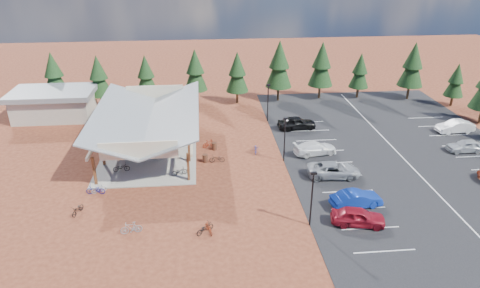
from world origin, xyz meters
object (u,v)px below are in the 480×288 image
(trash_bin_1, at_px, (214,146))
(car_4, at_px, (297,123))
(lamp_post_0, at_px, (312,195))
(bike_10, at_px, (95,190))
(bike_5, at_px, (155,156))
(bike_12, at_px, (205,228))
(bike_2, at_px, (122,138))
(bike_3, at_px, (135,124))
(car_3, at_px, (315,148))
(outbuilding, at_px, (54,104))
(car_0, at_px, (358,217))
(lamp_post_2, at_px, (268,100))
(bike_4, at_px, (179,171))
(bike_9, at_px, (99,189))
(bike_pavilion, at_px, (148,117))
(trash_bin_0, at_px, (205,158))
(car_1, at_px, (356,199))
(car_2, at_px, (334,170))
(bike_7, at_px, (168,127))
(bike_15, at_px, (209,144))
(car_8, at_px, (465,146))
(bike_11, at_px, (208,228))
(bike_0, at_px, (121,168))
(car_9, at_px, (455,127))
(bike_13, at_px, (131,228))
(lamp_post_1, at_px, (285,136))
(bike_6, at_px, (163,134))
(bike_16, at_px, (217,159))
(bike_14, at_px, (256,149))
(bike_1, at_px, (136,155))

(trash_bin_1, bearing_deg, car_4, 25.57)
(lamp_post_0, height_order, bike_10, lamp_post_0)
(bike_5, xyz_separation_m, bike_12, (5.26, -13.59, -0.18))
(bike_10, bearing_deg, bike_5, 147.58)
(bike_2, distance_m, bike_3, 4.34)
(bike_3, height_order, car_3, car_3)
(outbuilding, relative_size, bike_3, 7.43)
(trash_bin_1, bearing_deg, car_0, -53.86)
(lamp_post_2, bearing_deg, bike_4, -128.52)
(bike_9, bearing_deg, lamp_post_0, -135.23)
(bike_pavilion, distance_m, car_0, 25.94)
(trash_bin_0, distance_m, bike_2, 11.73)
(bike_9, relative_size, car_1, 0.31)
(bike_9, relative_size, car_2, 0.27)
(lamp_post_2, bearing_deg, car_3, -70.01)
(bike_pavilion, xyz_separation_m, trash_bin_0, (6.34, -4.41, -3.37))
(bike_2, xyz_separation_m, bike_3, (0.98, 4.23, -0.04))
(trash_bin_0, bearing_deg, bike_7, 117.04)
(bike_15, xyz_separation_m, car_8, (29.45, -3.93, 0.27))
(lamp_post_2, bearing_deg, lamp_post_0, -90.00)
(outbuilding, xyz_separation_m, lamp_post_2, (29.00, -4.00, 0.95))
(car_1, bearing_deg, lamp_post_0, 107.37)
(bike_11, bearing_deg, bike_12, 161.81)
(car_2, bearing_deg, outbuilding, 64.09)
(bike_2, relative_size, bike_15, 1.14)
(bike_0, xyz_separation_m, car_0, (21.56, -11.34, 0.26))
(outbuilding, height_order, lamp_post_0, lamp_post_0)
(bike_0, xyz_separation_m, car_9, (40.65, 6.81, 0.26))
(bike_11, distance_m, bike_13, 6.39)
(trash_bin_0, relative_size, bike_11, 0.58)
(bike_pavilion, xyz_separation_m, car_3, (18.88, -3.66, -3.07))
(car_8, bearing_deg, bike_9, -81.37)
(bike_0, distance_m, car_3, 21.50)
(bike_12, relative_size, car_9, 0.37)
(lamp_post_1, bearing_deg, bike_6, 151.25)
(lamp_post_2, bearing_deg, bike_16, -122.33)
(car_8, distance_m, car_9, 5.75)
(bike_pavilion, relative_size, bike_10, 10.70)
(bike_3, bearing_deg, bike_14, -126.63)
(bike_13, bearing_deg, bike_9, -159.23)
(outbuilding, xyz_separation_m, bike_9, (10.00, -20.95, -1.58))
(bike_5, bearing_deg, bike_9, 139.74)
(car_0, bearing_deg, bike_11, 101.75)
(lamp_post_1, xyz_separation_m, trash_bin_0, (-8.66, 0.59, -2.53))
(car_0, height_order, car_2, car_0)
(bike_16, bearing_deg, bike_9, -65.14)
(bike_13, height_order, car_9, car_9)
(bike_1, bearing_deg, bike_9, 164.65)
(bike_12, height_order, car_1, car_1)
(bike_15, relative_size, car_2, 0.30)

